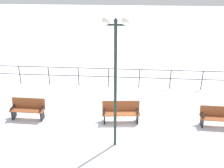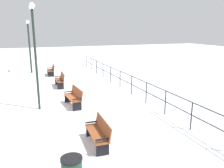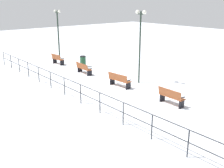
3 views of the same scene
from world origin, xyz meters
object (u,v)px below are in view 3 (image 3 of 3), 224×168
object	(u,v)px
bench_second	(171,96)
bench_third	(119,80)
bench_fifth	(58,59)
lamppost_middle	(140,33)
lamppost_far	(58,26)
bench_fourth	(84,68)
trash_bin	(83,61)

from	to	relation	value
bench_second	bench_third	xyz separation A→B (m)	(-0.05, 4.27, -0.01)
bench_fifth	lamppost_middle	world-z (taller)	lamppost_middle
bench_third	lamppost_far	world-z (taller)	lamppost_far
bench_fifth	bench_fourth	bearing A→B (deg)	-96.00
lamppost_middle	bench_third	bearing A→B (deg)	174.75
lamppost_middle	lamppost_far	bearing A→B (deg)	90.00
bench_fourth	lamppost_middle	distance (m)	5.63
bench_second	bench_fifth	bearing A→B (deg)	91.00
bench_second	lamppost_far	world-z (taller)	lamppost_far
bench_fourth	lamppost_far	size ratio (longest dim) A/B	0.35
bench_fifth	lamppost_far	world-z (taller)	lamppost_far
bench_third	bench_fourth	world-z (taller)	bench_third
bench_third	trash_bin	distance (m)	6.48
bench_fourth	trash_bin	size ratio (longest dim) A/B	1.74
bench_second	bench_fourth	distance (m)	8.55
bench_fifth	lamppost_middle	bearing A→B (deg)	-84.82
lamppost_middle	lamppost_far	world-z (taller)	lamppost_middle
bench_second	lamppost_middle	size ratio (longest dim) A/B	0.32
bench_second	trash_bin	xyz separation A→B (m)	(1.31, 10.60, -0.02)
bench_third	lamppost_far	distance (m)	11.48
bench_second	lamppost_middle	bearing A→B (deg)	69.43
bench_fourth	bench_fifth	world-z (taller)	bench_fifth
bench_fourth	trash_bin	distance (m)	2.43
lamppost_far	trash_bin	size ratio (longest dim) A/B	4.95
lamppost_middle	bench_fourth	bearing A→B (deg)	110.40
bench_third	lamppost_far	xyz separation A→B (m)	(1.70, 11.05, 2.61)
lamppost_middle	trash_bin	size ratio (longest dim) A/B	5.25
bench_second	bench_third	size ratio (longest dim) A/B	0.91
bench_fifth	lamppost_far	size ratio (longest dim) A/B	0.30
bench_second	bench_fourth	xyz separation A→B (m)	(-0.01, 8.55, -0.04)
bench_second	trash_bin	size ratio (longest dim) A/B	1.66
bench_third	lamppost_middle	bearing A→B (deg)	-10.20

